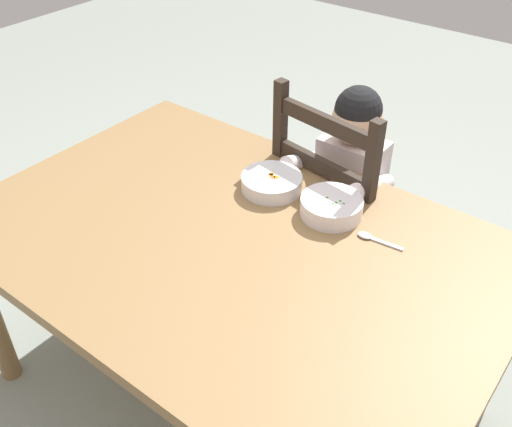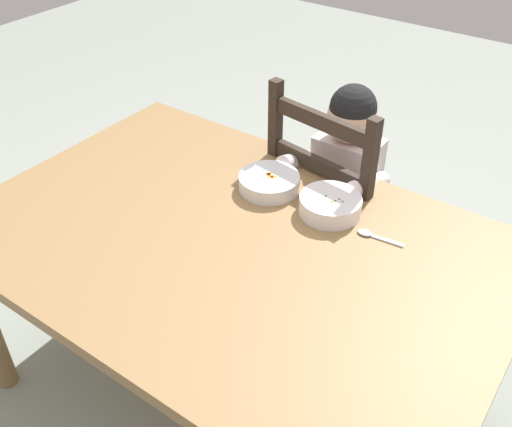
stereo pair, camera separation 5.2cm
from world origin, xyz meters
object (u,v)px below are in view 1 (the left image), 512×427
Objects in this scene: dining_table at (232,258)px; child_figure at (347,178)px; bowl_of_peas at (331,206)px; bowl_of_carrots at (272,182)px; spoon at (372,238)px; dining_chair at (341,216)px.

child_figure reaches higher than dining_table.
bowl_of_peas is 0.22m from bowl_of_carrots.
spoon is (0.32, 0.24, 0.08)m from dining_table.
bowl_of_carrots is at bearing -108.90° from dining_chair.
dining_chair is at bearing 129.64° from spoon.
dining_table is 0.59m from dining_chair.
dining_chair reaches higher than dining_table.
spoon is (0.26, -0.32, 0.07)m from child_figure.
dining_chair reaches higher than child_figure.
dining_chair is at bearing 144.88° from child_figure.
dining_table is 0.41m from spoon.
child_figure is (0.06, 0.56, 0.01)m from dining_table.
dining_table is 1.59× the size of dining_chair.
bowl_of_carrots is 1.39× the size of spoon.
bowl_of_carrots is at bearing 175.50° from spoon.
bowl_of_peas is at bearing 58.03° from dining_table.
dining_table is 8.03× the size of bowl_of_carrots.
dining_chair is 5.24× the size of bowl_of_peas.
bowl_of_carrots is (-0.22, 0.00, -0.00)m from bowl_of_peas.
bowl_of_carrots is (-0.11, -0.29, 0.09)m from child_figure.
bowl_of_peas is at bearing 169.17° from spoon.
bowl_of_peas is (0.12, -0.30, 0.27)m from dining_chair.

